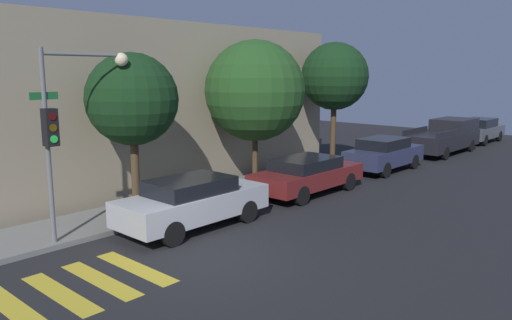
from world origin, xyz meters
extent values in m
plane|color=black|center=(0.00, 0.00, 0.00)|extent=(60.00, 60.00, 0.00)
cube|color=slate|center=(0.00, 4.37, 0.07)|extent=(26.00, 2.33, 0.14)
cube|color=gray|center=(0.00, 8.93, 3.08)|extent=(26.00, 6.00, 6.16)
cube|color=gold|center=(-4.08, 0.80, 0.00)|extent=(0.45, 2.60, 0.00)
cube|color=gold|center=(-3.19, 0.80, 0.00)|extent=(0.45, 2.60, 0.00)
cube|color=gold|center=(-2.30, 0.80, 0.00)|extent=(0.45, 2.60, 0.00)
cube|color=gold|center=(-1.41, 0.80, 0.00)|extent=(0.45, 2.60, 0.00)
cylinder|color=slate|center=(-2.00, 3.45, 2.46)|extent=(0.12, 0.12, 4.93)
cube|color=black|center=(-2.00, 3.24, 3.05)|extent=(0.30, 0.30, 0.90)
cylinder|color=#4C0C0C|center=(-2.00, 3.08, 3.32)|extent=(0.18, 0.02, 0.18)
cylinder|color=#593D0A|center=(-2.00, 3.08, 3.05)|extent=(0.18, 0.02, 0.18)
cylinder|color=#26E54C|center=(-2.00, 3.08, 2.78)|extent=(0.18, 0.02, 0.18)
cube|color=#19662D|center=(-2.00, 3.45, 3.79)|extent=(0.70, 0.02, 0.18)
cylinder|color=slate|center=(-0.91, 3.45, 4.78)|extent=(2.18, 0.08, 0.08)
sphere|color=#F9E5B2|center=(0.18, 3.45, 4.68)|extent=(0.36, 0.36, 0.36)
cube|color=#B7BABF|center=(1.43, 2.10, 0.68)|extent=(4.45, 1.76, 0.69)
cube|color=black|center=(1.31, 2.10, 1.23)|extent=(2.31, 1.55, 0.42)
cylinder|color=black|center=(2.81, 2.89, 0.33)|extent=(0.66, 0.22, 0.66)
cylinder|color=black|center=(2.81, 1.31, 0.33)|extent=(0.66, 0.22, 0.66)
cylinder|color=black|center=(0.05, 2.89, 0.33)|extent=(0.66, 0.22, 0.66)
cylinder|color=black|center=(0.05, 1.31, 0.33)|extent=(0.66, 0.22, 0.66)
cube|color=maroon|center=(6.82, 2.10, 0.63)|extent=(4.66, 1.83, 0.60)
cube|color=black|center=(6.71, 2.10, 1.13)|extent=(2.42, 1.61, 0.41)
cylinder|color=black|center=(8.27, 2.92, 0.33)|extent=(0.66, 0.22, 0.66)
cylinder|color=black|center=(8.27, 1.28, 0.33)|extent=(0.66, 0.22, 0.66)
cylinder|color=black|center=(5.38, 2.92, 0.33)|extent=(0.66, 0.22, 0.66)
cylinder|color=black|center=(5.38, 1.28, 0.33)|extent=(0.66, 0.22, 0.66)
cube|color=#2D3351|center=(12.53, 2.10, 0.68)|extent=(4.31, 1.74, 0.70)
cube|color=black|center=(12.42, 2.10, 1.25)|extent=(2.24, 1.53, 0.45)
cylinder|color=black|center=(13.87, 2.88, 0.33)|extent=(0.66, 0.22, 0.66)
cylinder|color=black|center=(13.87, 1.32, 0.33)|extent=(0.66, 0.22, 0.66)
cylinder|color=black|center=(11.19, 2.88, 0.33)|extent=(0.66, 0.22, 0.66)
cylinder|color=black|center=(11.19, 1.32, 0.33)|extent=(0.66, 0.22, 0.66)
cube|color=black|center=(18.95, 2.10, 0.74)|extent=(5.80, 2.00, 0.83)
cube|color=black|center=(20.55, 2.10, 1.47)|extent=(2.61, 1.84, 0.63)
cube|color=black|center=(17.50, 2.98, 1.30)|extent=(2.90, 0.08, 0.28)
cube|color=black|center=(17.50, 1.22, 1.30)|extent=(2.90, 0.08, 0.28)
cylinder|color=black|center=(20.75, 3.01, 0.33)|extent=(0.66, 0.22, 0.66)
cylinder|color=black|center=(20.75, 1.19, 0.33)|extent=(0.66, 0.22, 0.66)
cylinder|color=black|center=(17.16, 3.01, 0.33)|extent=(0.66, 0.22, 0.66)
cylinder|color=black|center=(17.16, 1.19, 0.33)|extent=(0.66, 0.22, 0.66)
cube|color=#4C5156|center=(24.84, 2.10, 0.66)|extent=(4.38, 1.71, 0.67)
cube|color=black|center=(24.74, 2.10, 1.25)|extent=(2.28, 1.51, 0.51)
cylinder|color=black|center=(26.20, 2.87, 0.33)|extent=(0.66, 0.22, 0.66)
cylinder|color=black|center=(26.20, 1.33, 0.33)|extent=(0.66, 0.22, 0.66)
cylinder|color=black|center=(23.49, 2.87, 0.33)|extent=(0.66, 0.22, 0.66)
cylinder|color=black|center=(23.49, 1.33, 0.33)|extent=(0.66, 0.22, 0.66)
cylinder|color=#4C3823|center=(0.97, 4.21, 1.27)|extent=(0.25, 0.25, 2.55)
sphere|color=#143316|center=(0.97, 4.21, 3.57)|extent=(2.72, 2.72, 2.72)
cylinder|color=#4C3823|center=(6.32, 4.21, 1.13)|extent=(0.21, 0.21, 2.26)
sphere|color=#234C1E|center=(6.32, 4.21, 3.66)|extent=(3.74, 3.74, 3.74)
cylinder|color=#4C3823|center=(11.60, 4.21, 1.52)|extent=(0.25, 0.25, 3.03)
sphere|color=#143316|center=(11.60, 4.21, 4.16)|extent=(3.01, 3.01, 3.01)
camera|label=1|loc=(-7.46, -8.35, 4.35)|focal=35.00mm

